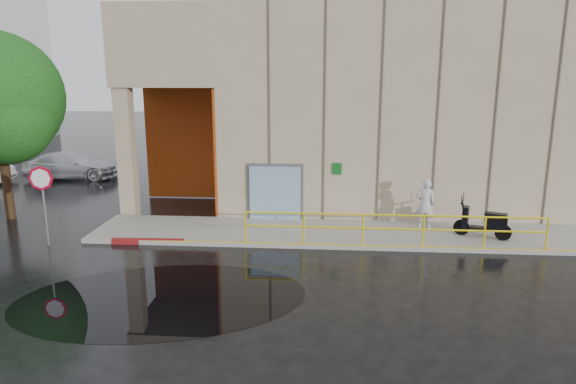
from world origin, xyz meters
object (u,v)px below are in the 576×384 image
at_px(scooter, 484,214).
at_px(car_c, 71,165).
at_px(person, 425,204).
at_px(red_curb, 148,241).
at_px(stop_sign, 42,188).

xyz_separation_m(scooter, car_c, (-18.85, 9.15, -0.27)).
bearing_deg(car_c, person, -120.78).
bearing_deg(person, car_c, -16.61).
xyz_separation_m(person, car_c, (-17.05, 8.41, -0.37)).
relative_size(person, scooter, 0.97).
bearing_deg(red_curb, car_c, 127.11).
relative_size(person, red_curb, 0.77).
height_order(person, red_curb, person).
relative_size(stop_sign, car_c, 0.55).
bearing_deg(red_curb, stop_sign, -173.06).
relative_size(person, car_c, 0.38).
height_order(person, scooter, person).
distance_m(person, red_curb, 9.54).
distance_m(person, stop_sign, 12.76).
bearing_deg(scooter, stop_sign, -152.43).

